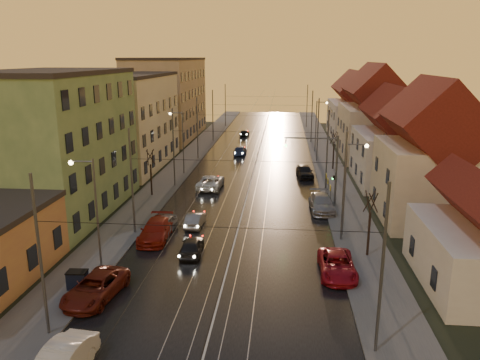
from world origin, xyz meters
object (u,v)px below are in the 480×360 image
(street_lamp_1, at_px, (349,180))
(parked_left_2, at_px, (156,230))
(street_lamp_2, at_px, (180,136))
(street_lamp_0, at_px, (92,204))
(driving_car_3, at_px, (240,150))
(parked_right_0, at_px, (337,265))
(driving_car_4, at_px, (244,133))
(driving_car_0, at_px, (192,246))
(traffic_light_mast, at_px, (326,162))
(driving_car_1, at_px, (195,219))
(parked_right_1, at_px, (322,203))
(parked_left_1, at_px, (96,287))
(dumpster, at_px, (78,280))
(parked_left_3, at_px, (163,225))
(driving_car_2, at_px, (211,182))
(street_lamp_3, at_px, (318,121))
(parked_right_2, at_px, (305,171))

(street_lamp_1, height_order, parked_left_2, street_lamp_1)
(street_lamp_2, bearing_deg, street_lamp_0, -90.00)
(driving_car_3, distance_m, parked_right_0, 41.43)
(driving_car_4, bearing_deg, driving_car_0, 95.66)
(traffic_light_mast, bearing_deg, driving_car_1, -150.46)
(street_lamp_1, relative_size, driving_car_1, 2.11)
(street_lamp_0, bearing_deg, driving_car_1, 60.46)
(street_lamp_1, distance_m, parked_right_1, 7.94)
(driving_car_1, relative_size, parked_left_1, 0.71)
(driving_car_1, bearing_deg, parked_right_1, -153.76)
(parked_right_1, relative_size, dumpster, 4.54)
(parked_left_1, bearing_deg, street_lamp_2, 100.54)
(driving_car_3, height_order, parked_right_1, parked_right_1)
(driving_car_1, height_order, parked_right_0, parked_right_0)
(parked_left_3, bearing_deg, parked_left_2, -98.34)
(traffic_light_mast, bearing_deg, driving_car_2, 155.86)
(parked_right_1, bearing_deg, street_lamp_2, 138.66)
(driving_car_1, distance_m, dumpster, 13.42)
(driving_car_3, bearing_deg, street_lamp_0, 80.88)
(driving_car_1, bearing_deg, driving_car_2, -86.37)
(parked_left_2, bearing_deg, parked_right_1, 29.79)
(street_lamp_0, relative_size, dumpster, 6.67)
(driving_car_4, relative_size, parked_left_3, 0.89)
(street_lamp_0, relative_size, parked_right_0, 1.55)
(street_lamp_2, relative_size, driving_car_2, 1.45)
(street_lamp_3, bearing_deg, driving_car_1, -110.45)
(street_lamp_3, relative_size, driving_car_4, 2.18)
(street_lamp_2, height_order, driving_car_3, street_lamp_2)
(street_lamp_0, xyz_separation_m, parked_right_2, (15.62, 27.72, -4.12))
(street_lamp_2, distance_m, parked_left_2, 22.58)
(driving_car_0, bearing_deg, parked_right_0, 163.43)
(parked_left_2, xyz_separation_m, parked_right_0, (14.08, -5.20, -0.07))
(driving_car_4, xyz_separation_m, parked_right_1, (11.12, -43.36, 0.16))
(street_lamp_3, distance_m, parked_right_2, 17.00)
(traffic_light_mast, relative_size, dumpster, 6.00)
(street_lamp_0, distance_m, driving_car_0, 8.10)
(street_lamp_3, height_order, driving_car_3, street_lamp_3)
(parked_left_3, height_order, parked_right_1, parked_right_1)
(traffic_light_mast, bearing_deg, driving_car_3, 113.38)
(parked_left_2, relative_size, parked_right_0, 1.06)
(parked_right_0, xyz_separation_m, dumpster, (-16.76, -3.77, -0.02))
(parked_left_3, bearing_deg, driving_car_1, 43.21)
(driving_car_0, height_order, parked_right_2, parked_right_2)
(traffic_light_mast, distance_m, parked_right_1, 4.06)
(dumpster, bearing_deg, traffic_light_mast, 44.22)
(parked_left_1, relative_size, dumpster, 4.42)
(driving_car_4, distance_m, parked_right_1, 44.76)
(parked_left_1, distance_m, parked_left_3, 11.33)
(driving_car_0, height_order, driving_car_1, driving_car_0)
(driving_car_1, relative_size, parked_right_2, 0.84)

